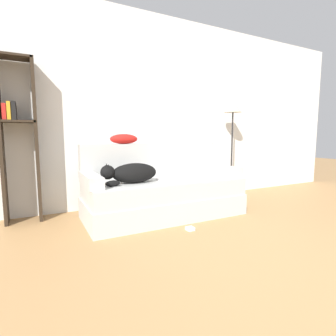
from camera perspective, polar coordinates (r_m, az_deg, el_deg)
wall_back at (r=3.95m, az=-2.52°, el=12.29°), size 7.50×0.06×2.70m
couch at (r=3.25m, az=-0.78°, el=-6.53°), size 1.91×0.84×0.46m
couch_backrest at (r=3.49m, az=-3.35°, el=1.82°), size 1.87×0.15×0.43m
couch_arm_left at (r=2.91m, az=-16.51°, el=-2.50°), size 0.15×0.65×0.12m
couch_arm_right at (r=3.66m, az=11.69°, el=-0.45°), size 0.15×0.65×0.12m
dog at (r=2.95m, az=-8.10°, el=-1.10°), size 0.64×0.25×0.23m
laptop at (r=3.15m, az=1.04°, el=-2.46°), size 0.36×0.29×0.02m
throw_pillow at (r=3.34m, az=-9.59°, el=6.25°), size 0.35×0.19×0.12m
bookshelf at (r=3.39m, az=-29.87°, el=6.61°), size 0.38×0.26×1.84m
floor_lamp at (r=4.35m, az=13.90°, el=10.25°), size 0.27×0.27×1.52m
power_adapter at (r=2.82m, az=4.85°, el=-13.03°), size 0.08×0.08×0.04m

